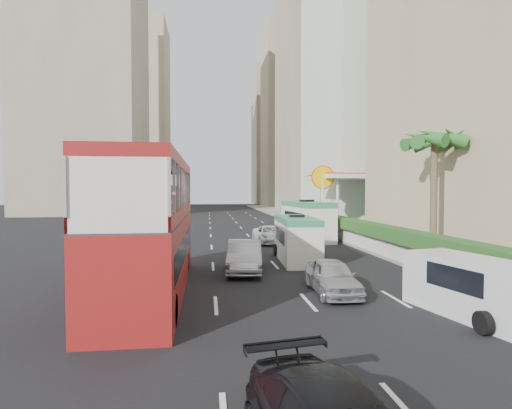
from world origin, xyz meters
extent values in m
plane|color=black|center=(0.00, 0.00, 0.00)|extent=(200.00, 200.00, 0.00)
cube|color=maroon|center=(-6.00, 0.00, 2.53)|extent=(2.50, 11.00, 5.06)
imported|color=#B0B3B7|center=(-2.12, 3.50, 0.00)|extent=(2.01, 4.64, 1.48)
imported|color=#B0B3B7|center=(0.80, -0.95, 0.00)|extent=(1.62, 3.81, 1.28)
imported|color=silver|center=(0.73, 13.64, 0.00)|extent=(2.26, 4.63, 1.27)
cube|color=silver|center=(1.00, 6.08, 1.21)|extent=(2.13, 5.56, 2.43)
cube|color=silver|center=(3.95, 15.43, 1.50)|extent=(2.92, 6.97, 3.00)
cube|color=silver|center=(4.29, -4.20, 0.89)|extent=(2.67, 4.74, 1.79)
cube|color=silver|center=(4.47, 21.01, 1.14)|extent=(2.67, 5.86, 2.29)
cube|color=#99968C|center=(9.00, 25.00, 0.09)|extent=(6.00, 120.00, 0.18)
cube|color=silver|center=(6.20, 14.00, 0.68)|extent=(0.30, 44.00, 1.00)
cube|color=#2D6626|center=(6.20, 14.00, 1.53)|extent=(1.10, 44.00, 0.70)
cylinder|color=brown|center=(7.80, 4.00, 3.38)|extent=(0.36, 0.36, 6.40)
cube|color=silver|center=(10.00, 23.00, 2.75)|extent=(6.50, 8.00, 5.50)
cube|color=tan|center=(18.00, 58.00, 25.00)|extent=(16.00, 16.00, 50.00)
cube|color=#C1AE89|center=(17.00, 82.00, 22.00)|extent=(14.00, 14.00, 44.00)
cube|color=tan|center=(17.00, 104.00, 20.00)|extent=(14.00, 14.00, 40.00)
cube|color=tan|center=(-24.00, 55.00, 26.00)|extent=(18.00, 18.00, 52.00)
cube|color=#C1AE89|center=(-22.00, 90.00, 23.00)|extent=(16.00, 16.00, 46.00)
camera|label=1|loc=(-3.86, -15.42, 3.88)|focal=28.00mm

